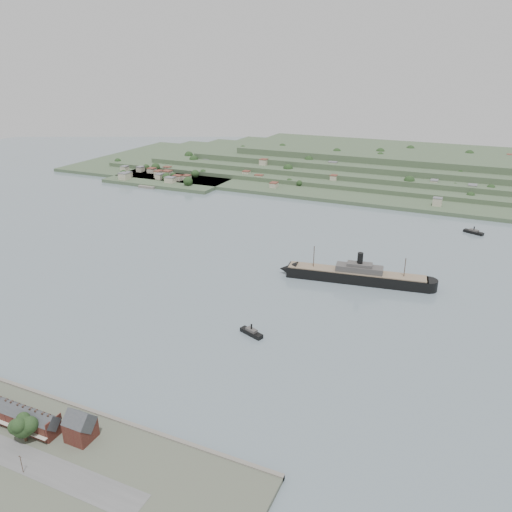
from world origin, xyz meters
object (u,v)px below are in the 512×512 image
at_px(gabled_building, 80,426).
at_px(fig_tree, 23,426).
at_px(tugboat, 251,332).
at_px(steamship, 352,275).
at_px(terrace_row, 6,410).

relative_size(gabled_building, fig_tree, 1.13).
bearing_deg(gabled_building, tugboat, 75.52).
xyz_separation_m(gabled_building, steamship, (61.28, 201.68, -3.32)).
distance_m(terrace_row, steamship, 228.20).
bearing_deg(terrace_row, steamship, 64.35).
xyz_separation_m(terrace_row, steamship, (98.78, 205.70, -1.98)).
relative_size(terrace_row, fig_tree, 4.45).
xyz_separation_m(gabled_building, tugboat, (27.40, 106.07, -6.52)).
bearing_deg(steamship, fig_tree, -110.89).
xyz_separation_m(tugboat, fig_tree, (-47.10, -116.64, 7.97)).
relative_size(terrace_row, steamship, 0.51).
bearing_deg(fig_tree, gabled_building, 28.21).
bearing_deg(terrace_row, gabled_building, 6.12).
bearing_deg(steamship, gabled_building, -106.90).
relative_size(gabled_building, steamship, 0.13).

